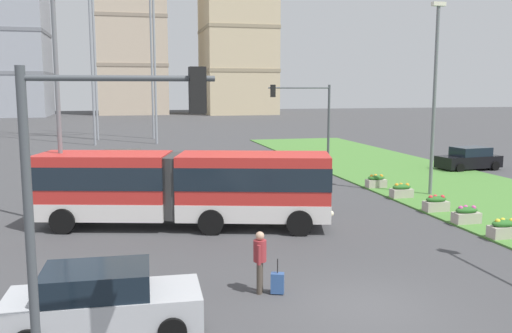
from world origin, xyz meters
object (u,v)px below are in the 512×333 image
(flower_planter_5, at_px, (376,181))
(traffic_light_far_right, at_px, (309,112))
(articulated_bus, at_px, (184,187))
(apartment_tower_centre, at_px, (237,10))
(flower_planter_3, at_px, (436,203))
(flower_planter_4, at_px, (402,191))
(flower_planter_2, at_px, (466,215))
(rolling_suitcase, at_px, (277,283))
(car_black_sedan, at_px, (469,159))
(flower_planter_1, at_px, (504,229))
(car_silver_hatch, at_px, (102,302))
(pedestrian_crossing, at_px, (260,258))
(car_white_van, at_px, (125,163))
(streetlight_median, at_px, (435,92))
(traffic_light_near_left, at_px, (91,181))
(streetlight_left, at_px, (58,100))

(flower_planter_5, xyz_separation_m, traffic_light_far_right, (-1.82, 6.53, 3.62))
(articulated_bus, height_order, apartment_tower_centre, apartment_tower_centre)
(flower_planter_3, bearing_deg, flower_planter_4, 90.00)
(articulated_bus, bearing_deg, flower_planter_2, -11.91)
(rolling_suitcase, height_order, traffic_light_far_right, traffic_light_far_right)
(car_black_sedan, height_order, flower_planter_2, car_black_sedan)
(flower_planter_1, xyz_separation_m, flower_planter_5, (0.00, 10.76, 0.00))
(flower_planter_5, bearing_deg, traffic_light_far_right, 105.55)
(car_silver_hatch, height_order, flower_planter_4, car_silver_hatch)
(pedestrian_crossing, distance_m, flower_planter_5, 17.17)
(car_white_van, distance_m, flower_planter_5, 16.31)
(traffic_light_far_right, bearing_deg, car_silver_hatch, -119.45)
(flower_planter_2, relative_size, flower_planter_3, 1.00)
(car_silver_hatch, distance_m, streetlight_median, 21.25)
(flower_planter_2, xyz_separation_m, flower_planter_4, (0.00, 5.51, 0.00))
(traffic_light_near_left, height_order, streetlight_left, streetlight_left)
(flower_planter_1, relative_size, traffic_light_near_left, 0.18)
(car_black_sedan, bearing_deg, pedestrian_crossing, -135.82)
(car_black_sedan, height_order, flower_planter_4, car_black_sedan)
(flower_planter_2, height_order, flower_planter_4, same)
(articulated_bus, height_order, traffic_light_near_left, traffic_light_near_left)
(flower_planter_3, bearing_deg, traffic_light_far_right, 98.15)
(car_black_sedan, height_order, pedestrian_crossing, pedestrian_crossing)
(articulated_bus, bearing_deg, car_white_van, 99.07)
(car_black_sedan, relative_size, streetlight_left, 0.49)
(pedestrian_crossing, xyz_separation_m, flower_planter_3, (10.13, 7.70, -0.58))
(articulated_bus, bearing_deg, flower_planter_3, -0.54)
(streetlight_median, bearing_deg, rolling_suitcase, -135.02)
(car_black_sedan, height_order, flower_planter_1, car_black_sedan)
(flower_planter_5, bearing_deg, flower_planter_2, -90.00)
(articulated_bus, bearing_deg, streetlight_median, 14.99)
(traffic_light_near_left, bearing_deg, apartment_tower_centre, 77.32)
(flower_planter_4, height_order, flower_planter_5, same)
(flower_planter_3, xyz_separation_m, streetlight_left, (-16.21, 1.46, 4.71))
(streetlight_median, bearing_deg, flower_planter_4, -166.61)
(flower_planter_2, height_order, apartment_tower_centre, apartment_tower_centre)
(traffic_light_near_left, height_order, traffic_light_far_right, traffic_light_near_left)
(articulated_bus, relative_size, flower_planter_2, 10.92)
(flower_planter_3, height_order, flower_planter_4, same)
(pedestrian_crossing, distance_m, flower_planter_4, 14.90)
(flower_planter_5, distance_m, streetlight_left, 17.52)
(car_white_van, xyz_separation_m, rolling_suitcase, (4.07, -22.82, -0.44))
(articulated_bus, xyz_separation_m, flower_planter_1, (11.39, -4.72, -1.23))
(traffic_light_far_right, bearing_deg, car_black_sedan, -6.92)
(pedestrian_crossing, bearing_deg, flower_planter_5, 53.83)
(pedestrian_crossing, bearing_deg, rolling_suitcase, -23.96)
(traffic_light_near_left, distance_m, streetlight_median, 22.73)
(articulated_bus, distance_m, pedestrian_crossing, 7.94)
(car_white_van, bearing_deg, flower_planter_1, -54.84)
(streetlight_left, bearing_deg, apartment_tower_centre, 74.45)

